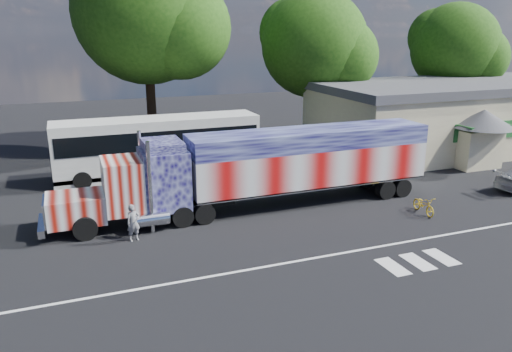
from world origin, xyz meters
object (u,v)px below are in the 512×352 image
object	(u,v)px
coach_bus	(158,146)
tree_far_ne	(456,48)
woman	(133,223)
tree_ne_a	(316,45)
bicycle	(424,205)
semi_truck	(267,167)
tree_n_mid	(148,12)

from	to	relation	value
coach_bus	tree_far_ne	xyz separation A→B (m)	(27.57, 5.05, 5.55)
woman	tree_far_ne	world-z (taller)	tree_far_ne
tree_ne_a	tree_far_ne	world-z (taller)	tree_ne_a
bicycle	tree_ne_a	world-z (taller)	tree_ne_a
tree_ne_a	coach_bus	bearing A→B (deg)	-157.06
bicycle	tree_far_ne	bearing A→B (deg)	51.48
tree_ne_a	semi_truck	bearing A→B (deg)	-125.51
bicycle	tree_ne_a	size ratio (longest dim) A/B	0.15
semi_truck	woman	distance (m)	7.49
coach_bus	bicycle	size ratio (longest dim) A/B	7.22
semi_truck	bicycle	world-z (taller)	semi_truck
coach_bus	woman	xyz separation A→B (m)	(-3.00, -9.96, -1.09)
woman	tree_far_ne	size ratio (longest dim) A/B	0.15
bicycle	tree_ne_a	bearing A→B (deg)	86.29
coach_bus	tree_n_mid	distance (m)	11.21
tree_far_ne	tree_ne_a	bearing A→B (deg)	176.03
woman	tree_n_mid	distance (m)	20.19
bicycle	tree_far_ne	xyz separation A→B (m)	(16.34, 16.86, 7.01)
semi_truck	tree_n_mid	size ratio (longest dim) A/B	1.29
woman	bicycle	bearing A→B (deg)	-22.68
semi_truck	woman	world-z (taller)	semi_truck
woman	tree_ne_a	bearing A→B (deg)	27.65
semi_truck	coach_bus	distance (m)	9.05
bicycle	tree_far_ne	size ratio (longest dim) A/B	0.16
bicycle	tree_n_mid	xyz separation A→B (m)	(-10.13, 19.24, 9.78)
tree_far_ne	coach_bus	bearing A→B (deg)	-169.61
woman	tree_far_ne	xyz separation A→B (m)	(30.56, 15.01, 6.64)
semi_truck	coach_bus	bearing A→B (deg)	117.09
semi_truck	bicycle	xyz separation A→B (m)	(7.11, -3.75, -1.75)
tree_n_mid	tree_ne_a	bearing A→B (deg)	-6.34
tree_n_mid	woman	bearing A→B (deg)	-103.23
semi_truck	woman	size ratio (longest dim) A/B	12.05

